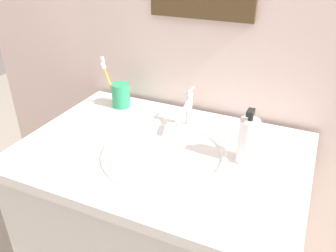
% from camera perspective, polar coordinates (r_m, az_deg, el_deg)
% --- Properties ---
extents(tiled_wall_back, '(2.14, 0.04, 2.40)m').
position_cam_1_polar(tiled_wall_back, '(1.33, 5.88, 17.76)').
color(tiled_wall_back, beige).
rests_on(tiled_wall_back, ground).
extents(vanity_counter, '(0.94, 0.65, 0.83)m').
position_cam_1_polar(vanity_counter, '(1.41, -0.92, -18.15)').
color(vanity_counter, silver).
rests_on(vanity_counter, ground).
extents(sink_basin, '(0.41, 0.41, 0.12)m').
position_cam_1_polar(sink_basin, '(1.14, -0.62, -6.52)').
color(sink_basin, white).
rests_on(sink_basin, vanity_counter).
extents(faucet, '(0.02, 0.16, 0.14)m').
position_cam_1_polar(faucet, '(1.24, 3.15, 2.66)').
color(faucet, silver).
rests_on(faucet, sink_basin).
extents(toothbrush_cup, '(0.07, 0.07, 0.10)m').
position_cam_1_polar(toothbrush_cup, '(1.43, -7.80, 5.08)').
color(toothbrush_cup, '#2D9966').
rests_on(toothbrush_cup, vanity_counter).
extents(toothbrush_red, '(0.06, 0.01, 0.20)m').
position_cam_1_polar(toothbrush_red, '(1.42, -9.87, 7.76)').
color(toothbrush_red, red).
rests_on(toothbrush_red, toothbrush_cup).
extents(toothbrush_yellow, '(0.06, 0.03, 0.18)m').
position_cam_1_polar(toothbrush_yellow, '(1.41, -9.70, 7.24)').
color(toothbrush_yellow, yellow).
rests_on(toothbrush_yellow, toothbrush_cup).
extents(soap_dispenser, '(0.06, 0.06, 0.18)m').
position_cam_1_polar(soap_dispenser, '(1.08, 13.07, -2.31)').
color(soap_dispenser, white).
rests_on(soap_dispenser, vanity_counter).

